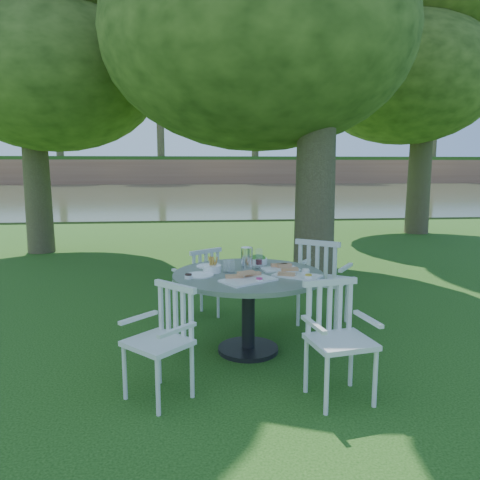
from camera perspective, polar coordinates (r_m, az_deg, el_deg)
The scene contains 9 objects.
ground at distance 5.46m, azimuth 0.22°, elevation -9.17°, with size 140.00×140.00×0.00m, color #133B0C.
table at distance 4.29m, azimuth 1.02°, elevation -5.96°, with size 1.37×1.37×0.74m.
chair_ne at distance 5.02m, azimuth 9.78°, elevation -4.34°, with size 0.65×0.64×0.95m.
chair_nw at distance 5.21m, azimuth -4.79°, elevation -4.66°, with size 0.55×0.55×0.81m.
chair_sw at distance 3.57m, azimuth -9.00°, elevation -11.00°, with size 0.58×0.58×0.84m.
chair_se at distance 3.60m, azimuth 11.53°, elevation -10.66°, with size 0.50×0.48×0.86m.
tableware at distance 4.29m, azimuth 0.89°, elevation -3.39°, with size 1.22×0.99×0.22m.
river at distance 28.21m, azimuth -4.83°, elevation 5.59°, with size 100.00×28.00×0.12m, color #323A22.
far_bank at distance 46.61m, azimuth -5.08°, elevation 15.89°, with size 100.00×18.00×15.20m.
Camera 1 is at (-0.56, -5.16, 1.71)m, focal length 35.00 mm.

